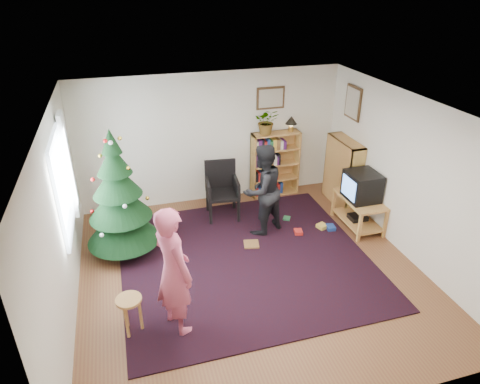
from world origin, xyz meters
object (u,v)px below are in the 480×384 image
object	(u,v)px
christmas_tree	(120,204)
potted_plant	(267,121)
bookshelf_right	(343,172)
bookshelf_back	(275,163)
stool	(130,306)
person_by_chair	(262,190)
table_lamp	(291,121)
tv_stand	(359,210)
person_standing	(173,271)
armchair	(221,187)
picture_back	(271,98)
crt_tv	(362,186)
picture_right	(353,103)

from	to	relation	value
christmas_tree	potted_plant	bearing A→B (deg)	24.20
potted_plant	bookshelf_right	bearing A→B (deg)	-29.88
bookshelf_back	stool	size ratio (longest dim) A/B	2.45
bookshelf_right	person_by_chair	bearing A→B (deg)	107.11
bookshelf_back	stool	xyz separation A→B (m)	(-3.03, -3.10, -0.25)
christmas_tree	table_lamp	bearing A→B (deg)	20.91
christmas_tree	tv_stand	xyz separation A→B (m)	(4.01, -0.35, -0.54)
person_standing	bookshelf_right	bearing A→B (deg)	-80.10
christmas_tree	armchair	size ratio (longest dim) A/B	2.01
tv_stand	armchair	size ratio (longest dim) A/B	0.96
picture_back	person_by_chair	bearing A→B (deg)	-113.48
stool	person_by_chair	distance (m)	2.96
person_by_chair	potted_plant	distance (m)	1.59
bookshelf_right	person_standing	world-z (taller)	person_standing
crt_tv	picture_back	bearing A→B (deg)	121.27
bookshelf_back	armchair	bearing A→B (deg)	-157.18
crt_tv	picture_right	bearing A→B (deg)	75.98
picture_right	stool	distance (m)	5.19
stool	person_standing	distance (m)	0.72
person_by_chair	table_lamp	xyz separation A→B (m)	(1.02, 1.31, 0.71)
tv_stand	person_standing	distance (m)	3.82
picture_right	person_standing	bearing A→B (deg)	-145.28
picture_right	table_lamp	size ratio (longest dim) A/B	1.97
crt_tv	potted_plant	xyz separation A→B (m)	(-1.18, 1.62, 0.75)
person_by_chair	table_lamp	size ratio (longest dim) A/B	5.24
bookshelf_back	potted_plant	xyz separation A→B (m)	(-0.20, 0.00, 0.88)
christmas_tree	bookshelf_right	bearing A→B (deg)	7.23
picture_back	tv_stand	world-z (taller)	picture_back
crt_tv	armchair	bearing A→B (deg)	153.66
armchair	potted_plant	bearing A→B (deg)	32.60
armchair	person_standing	distance (m)	2.93
person_by_chair	crt_tv	bearing A→B (deg)	145.84
crt_tv	stool	world-z (taller)	crt_tv
picture_back	tv_stand	bearing A→B (deg)	-58.66
picture_right	person_by_chair	size ratio (longest dim) A/B	0.37
picture_back	table_lamp	bearing A→B (deg)	-19.13
christmas_tree	person_standing	bearing A→B (deg)	-73.59
bookshelf_right	potted_plant	bearing A→B (deg)	60.12
bookshelf_back	crt_tv	bearing A→B (deg)	-58.92
picture_back	potted_plant	size ratio (longest dim) A/B	1.11
stool	person_by_chair	size ratio (longest dim) A/B	0.33
armchair	table_lamp	world-z (taller)	table_lamp
picture_back	stool	size ratio (longest dim) A/B	1.04
stool	picture_back	bearing A→B (deg)	47.72
potted_plant	bookshelf_back	bearing A→B (deg)	0.00
armchair	stool	distance (m)	3.15
picture_back	christmas_tree	xyz separation A→B (m)	(-2.94, -1.41, -1.08)
picture_right	bookshelf_back	bearing A→B (deg)	154.48
christmas_tree	person_by_chair	distance (m)	2.31
picture_back	table_lamp	distance (m)	0.61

